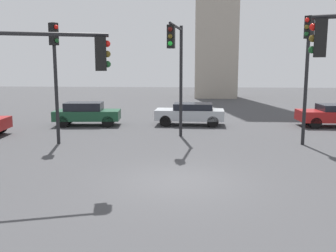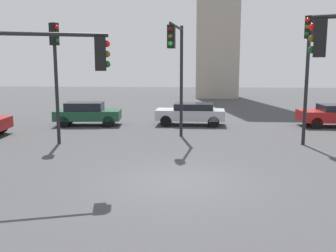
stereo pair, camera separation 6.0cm
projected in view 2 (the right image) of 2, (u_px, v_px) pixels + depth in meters
ground_plane at (177, 181)px, 11.96m from camera, size 107.76×107.76×0.00m
traffic_light_0 at (56, 61)px, 17.22m from camera, size 0.49×0.44×5.60m
traffic_light_1 at (32, 72)px, 10.77m from camera, size 4.19×1.50×4.85m
traffic_light_2 at (177, 58)px, 17.76m from camera, size 0.59×3.14×5.67m
traffic_light_4 at (308, 57)px, 16.90m from camera, size 0.47×0.46×5.88m
car_4 at (191, 113)px, 23.26m from camera, size 4.28×1.91×1.37m
car_5 at (87, 113)px, 23.14m from camera, size 4.14×2.15×1.44m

